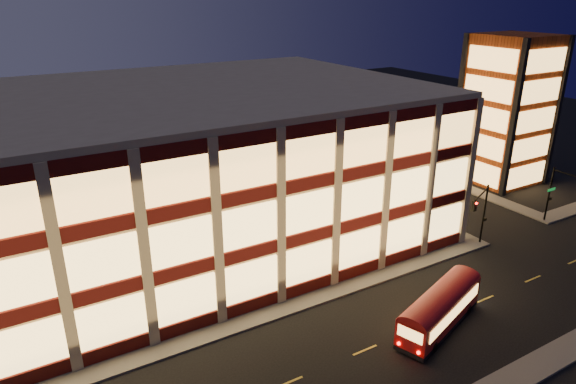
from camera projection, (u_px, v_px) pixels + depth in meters
ground at (270, 323)px, 37.48m from camera, size 200.00×200.00×0.00m
sidewalk_office_south at (227, 327)px, 36.82m from camera, size 54.00×2.00×0.15m
sidewalk_office_east at (368, 191)px, 62.03m from camera, size 2.00×30.00×0.15m
sidewalk_tower_west at (434, 176)px, 67.28m from camera, size 2.00×30.00×0.15m
office_building at (152, 171)px, 46.98m from camera, size 50.45×30.45×14.50m
stair_tower at (507, 110)px, 62.84m from camera, size 8.60×8.60×18.00m
traffic_signal_far at (481, 209)px, 46.78m from camera, size 3.79×1.87×6.00m
traffic_signal_right at (564, 189)px, 51.48m from camera, size 1.20×4.37×6.00m
trolley_bus at (440, 307)px, 36.42m from camera, size 9.17×4.97×3.02m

